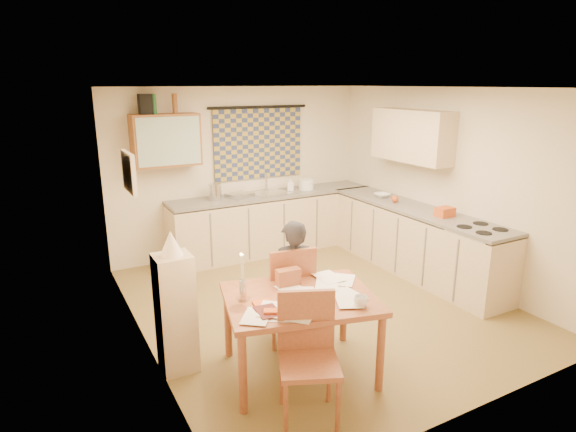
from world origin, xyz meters
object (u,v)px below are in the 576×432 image
dining_table (300,334)px  shelf_stand (176,313)px  person (292,283)px  counter_back (275,222)px  chair_far (287,310)px  counter_right (414,241)px  stove (478,266)px

dining_table → shelf_stand: 1.13m
person → counter_back: bearing=-101.8°
counter_back → dining_table: (-1.33, -3.06, -0.07)m
chair_far → shelf_stand: (-1.13, 0.00, 0.24)m
counter_back → chair_far: 2.74m
chair_far → counter_back: bearing=-105.7°
chair_far → person: person is taller
dining_table → chair_far: chair_far is taller
dining_table → counter_right: bearing=41.6°
stove → shelf_stand: 3.56m
stove → dining_table: 2.61m
counter_back → shelf_stand: 3.37m
counter_back → stove: (1.27, -2.80, 0.01)m
counter_right → shelf_stand: shelf_stand is taller
counter_back → counter_right: bearing=-53.6°
chair_far → dining_table: bearing=81.4°
stove → counter_right: bearing=90.0°
counter_right → chair_far: 2.53m
person → shelf_stand: person is taller
stove → chair_far: chair_far is taller
counter_back → chair_far: chair_far is taller
counter_right → counter_back: bearing=126.4°
counter_right → shelf_stand: 3.62m
counter_right → chair_far: chair_far is taller
stove → person: bearing=174.3°
dining_table → shelf_stand: bearing=162.6°
counter_back → dining_table: 3.34m
dining_table → chair_far: size_ratio=1.45×
counter_back → shelf_stand: shelf_stand is taller
counter_right → dining_table: counter_right is taller
counter_back → person: bearing=-113.6°
counter_right → stove: 1.09m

